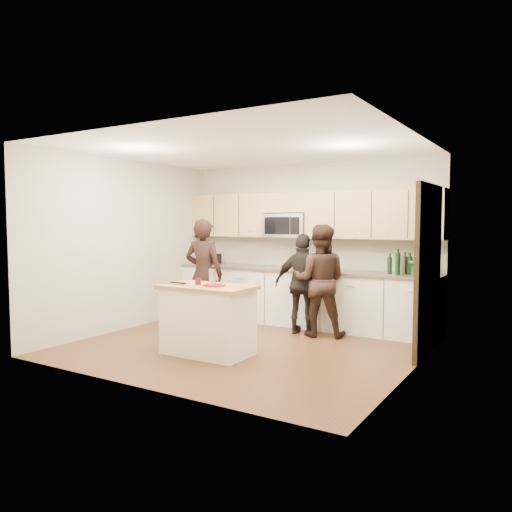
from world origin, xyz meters
The scene contains 21 objects.
floor centered at (0.00, 0.00, 0.00)m, with size 4.50×4.50×0.00m, color brown.
room_shell centered at (0.00, 0.00, 1.73)m, with size 4.52×4.02×2.71m.
back_cabinetry centered at (0.00, 1.69, 0.47)m, with size 4.50×0.66×0.94m.
upper_cabinetry centered at (0.03, 1.83, 1.84)m, with size 4.50×0.33×0.75m.
microwave centered at (-0.31, 1.80, 1.65)m, with size 0.76×0.41×0.40m.
doorway centered at (2.23, 0.90, 1.16)m, with size 0.06×1.25×2.20m.
framed_picture centered at (1.95, 1.98, 1.28)m, with size 0.30×0.03×0.38m.
dish_towel centered at (-0.95, 1.50, 0.80)m, with size 0.34×0.60×0.48m.
island centered at (-0.21, -0.58, 0.45)m, with size 1.21×0.72×0.90m.
red_plate centered at (-0.09, -0.59, 0.91)m, with size 0.29×0.29×0.02m, color maroon.
box_grater centered at (-0.10, -0.61, 1.03)m, with size 0.09×0.06×0.23m.
drink_glass centered at (-0.33, -0.62, 0.95)m, with size 0.08×0.08×0.09m, color maroon.
cutting_board centered at (-0.64, -0.67, 0.91)m, with size 0.29×0.16×0.02m, color #B08649.
tongs centered at (-0.58, -0.72, 0.92)m, with size 0.25×0.03×0.02m, color black.
knife centered at (-0.59, -0.70, 0.92)m, with size 0.18×0.02×0.01m, color silver.
toaster centered at (-1.80, 1.67, 1.04)m, with size 0.28×0.23×0.19m.
bottle_cluster centered at (1.71, 1.68, 1.11)m, with size 0.58×0.30×0.39m.
orchid centered at (1.90, 1.72, 1.18)m, with size 0.27×0.21×0.48m, color #2E742F.
woman_left centered at (-1.17, 0.61, 0.88)m, with size 0.64×0.42×1.76m, color black.
woman_center centered at (0.60, 1.13, 0.84)m, with size 0.81×0.63×1.68m, color black.
woman_right centered at (0.33, 1.12, 0.77)m, with size 0.90×0.38×1.54m, color black.
Camera 1 is at (3.65, -5.70, 1.72)m, focal length 35.00 mm.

